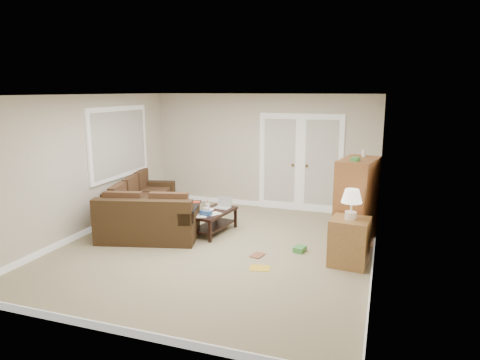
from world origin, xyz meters
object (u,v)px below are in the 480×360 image
at_px(sectional_sofa, 145,212).
at_px(tv_armoire, 356,203).
at_px(side_cabinet, 350,238).
at_px(coffee_table, 214,221).

height_order(sectional_sofa, tv_armoire, tv_armoire).
bearing_deg(tv_armoire, side_cabinet, -80.98).
bearing_deg(side_cabinet, coffee_table, 170.07).
relative_size(coffee_table, tv_armoire, 0.66).
bearing_deg(side_cabinet, sectional_sofa, 178.07).
bearing_deg(sectional_sofa, tv_armoire, -11.04).
relative_size(sectional_sofa, side_cabinet, 2.33).
xyz_separation_m(coffee_table, tv_armoire, (2.50, 0.06, 0.53)).
height_order(sectional_sofa, coffee_table, sectional_sofa).
distance_m(sectional_sofa, coffee_table, 1.35).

